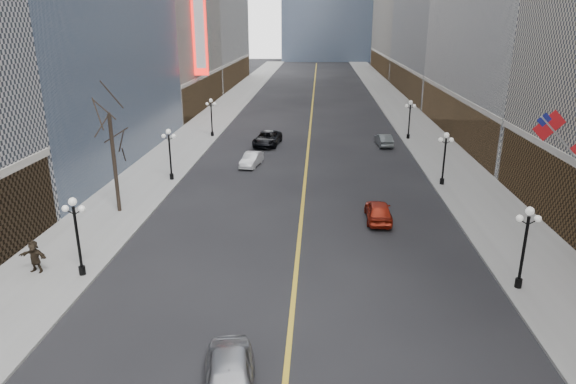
# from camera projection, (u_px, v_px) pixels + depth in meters

# --- Properties ---
(sidewalk_east) EXTENTS (6.00, 230.00, 0.15)m
(sidewalk_east) POSITION_uv_depth(u_px,v_px,m) (420.00, 132.00, 64.85)
(sidewalk_east) COLOR gray
(sidewalk_east) RESTS_ON ground
(sidewalk_west) EXTENTS (6.00, 230.00, 0.15)m
(sidewalk_west) POSITION_uv_depth(u_px,v_px,m) (202.00, 130.00, 66.45)
(sidewalk_west) COLOR gray
(sidewalk_west) RESTS_ON ground
(lane_line) EXTENTS (0.25, 200.00, 0.02)m
(lane_line) POSITION_uv_depth(u_px,v_px,m) (311.00, 117.00, 75.13)
(lane_line) COLOR gold
(lane_line) RESTS_ON ground
(streetlamp_east_1) EXTENTS (1.26, 0.44, 4.52)m
(streetlamp_east_1) POSITION_uv_depth(u_px,v_px,m) (525.00, 239.00, 26.22)
(streetlamp_east_1) COLOR black
(streetlamp_east_1) RESTS_ON sidewalk_east
(streetlamp_east_2) EXTENTS (1.26, 0.44, 4.52)m
(streetlamp_east_2) POSITION_uv_depth(u_px,v_px,m) (445.00, 153.00, 43.26)
(streetlamp_east_2) COLOR black
(streetlamp_east_2) RESTS_ON sidewalk_east
(streetlamp_east_3) EXTENTS (1.26, 0.44, 4.52)m
(streetlamp_east_3) POSITION_uv_depth(u_px,v_px,m) (410.00, 116.00, 60.29)
(streetlamp_east_3) COLOR black
(streetlamp_east_3) RESTS_ON sidewalk_east
(streetlamp_west_1) EXTENTS (1.26, 0.44, 4.52)m
(streetlamp_west_1) POSITION_uv_depth(u_px,v_px,m) (76.00, 229.00, 27.57)
(streetlamp_west_1) COLOR black
(streetlamp_west_1) RESTS_ON sidewalk_west
(streetlamp_west_2) EXTENTS (1.26, 0.44, 4.52)m
(streetlamp_west_2) POSITION_uv_depth(u_px,v_px,m) (170.00, 149.00, 44.61)
(streetlamp_west_2) COLOR black
(streetlamp_west_2) RESTS_ON sidewalk_west
(streetlamp_west_3) EXTENTS (1.26, 0.44, 4.52)m
(streetlamp_west_3) POSITION_uv_depth(u_px,v_px,m) (211.00, 113.00, 61.64)
(streetlamp_west_3) COLOR black
(streetlamp_west_3) RESTS_ON sidewalk_west
(flag_5) EXTENTS (2.87, 0.12, 2.87)m
(flag_5) POSITION_uv_depth(u_px,v_px,m) (552.00, 128.00, 31.25)
(flag_5) COLOR #B2B2B7
(flag_5) RESTS_ON ground
(theatre_marquee) EXTENTS (2.00, 0.55, 12.00)m
(theatre_marquee) POSITION_uv_depth(u_px,v_px,m) (200.00, 32.00, 72.23)
(theatre_marquee) COLOR red
(theatre_marquee) RESTS_ON ground
(tree_west_far) EXTENTS (3.60, 3.60, 7.92)m
(tree_west_far) POSITION_uv_depth(u_px,v_px,m) (111.00, 130.00, 36.07)
(tree_west_far) COLOR #2D231C
(tree_west_far) RESTS_ON sidewalk_west
(car_nb_near) EXTENTS (2.79, 5.22, 1.69)m
(car_nb_near) POSITION_uv_depth(u_px,v_px,m) (230.00, 381.00, 19.00)
(car_nb_near) COLOR #97999E
(car_nb_near) RESTS_ON ground
(car_nb_mid) EXTENTS (2.04, 4.17, 1.32)m
(car_nb_mid) POSITION_uv_depth(u_px,v_px,m) (251.00, 160.00, 49.94)
(car_nb_mid) COLOR silver
(car_nb_mid) RESTS_ON ground
(car_nb_far) EXTENTS (3.19, 5.89, 1.57)m
(car_nb_far) POSITION_uv_depth(u_px,v_px,m) (267.00, 138.00, 58.25)
(car_nb_far) COLOR black
(car_nb_far) RESTS_ON ground
(car_sb_mid) EXTENTS (1.81, 4.38, 1.49)m
(car_sb_mid) POSITION_uv_depth(u_px,v_px,m) (378.00, 211.00, 36.26)
(car_sb_mid) COLOR #9D2211
(car_sb_mid) RESTS_ON ground
(car_sb_far) EXTENTS (1.79, 4.26, 1.37)m
(car_sb_far) POSITION_uv_depth(u_px,v_px,m) (384.00, 140.00, 57.93)
(car_sb_far) COLOR #565D5F
(car_sb_far) RESTS_ON ground
(ped_west_far) EXTENTS (1.79, 0.81, 1.87)m
(ped_west_far) POSITION_uv_depth(u_px,v_px,m) (35.00, 256.00, 28.48)
(ped_west_far) COLOR black
(ped_west_far) RESTS_ON sidewalk_west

